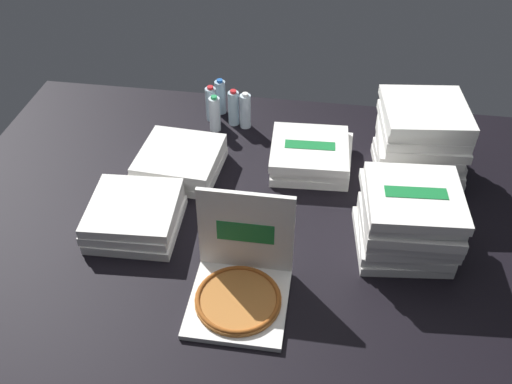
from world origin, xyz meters
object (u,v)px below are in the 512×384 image
at_px(pizza_stack_left_near, 180,161).
at_px(water_bottle_3, 220,97).
at_px(water_bottle_1, 234,108).
at_px(water_bottle_4, 215,114).
at_px(water_bottle_2, 211,104).
at_px(pizza_stack_center_far, 408,219).
at_px(pizza_stack_right_mid, 134,215).
at_px(open_pizza_box, 240,281).
at_px(pizza_stack_right_near, 311,155).
at_px(pizza_stack_left_far, 420,141).
at_px(water_bottle_0, 245,111).

bearing_deg(pizza_stack_left_near, water_bottle_3, 80.75).
distance_m(water_bottle_1, water_bottle_4, 0.13).
height_order(water_bottle_1, water_bottle_2, same).
bearing_deg(water_bottle_1, water_bottle_3, 132.84).
distance_m(pizza_stack_center_far, pizza_stack_right_mid, 1.29).
relative_size(open_pizza_box, water_bottle_3, 1.92).
bearing_deg(water_bottle_2, pizza_stack_right_mid, -99.89).
relative_size(water_bottle_1, water_bottle_2, 1.00).
bearing_deg(open_pizza_box, pizza_stack_right_mid, 149.43).
xyz_separation_m(pizza_stack_left_near, water_bottle_3, (0.10, 0.62, 0.04)).
height_order(pizza_stack_left_near, pizza_stack_right_near, pizza_stack_right_near).
bearing_deg(water_bottle_4, pizza_stack_right_mid, -103.80).
height_order(pizza_stack_right_near, water_bottle_3, water_bottle_3).
relative_size(pizza_stack_right_near, water_bottle_1, 1.95).
xyz_separation_m(pizza_stack_left_far, water_bottle_2, (-1.20, 0.36, -0.10)).
bearing_deg(water_bottle_1, pizza_stack_right_mid, -108.13).
distance_m(pizza_stack_right_mid, water_bottle_0, 1.02).
bearing_deg(water_bottle_1, pizza_stack_right_near, -35.46).
height_order(pizza_stack_right_near, pizza_stack_center_far, pizza_stack_center_far).
height_order(open_pizza_box, pizza_stack_right_mid, open_pizza_box).
height_order(pizza_stack_right_near, water_bottle_0, water_bottle_0).
relative_size(pizza_stack_right_near, pizza_stack_center_far, 0.96).
distance_m(open_pizza_box, water_bottle_2, 1.39).
relative_size(pizza_stack_left_near, water_bottle_1, 2.01).
bearing_deg(water_bottle_4, pizza_stack_left_far, -12.57).
bearing_deg(open_pizza_box, water_bottle_0, 98.36).
bearing_deg(pizza_stack_center_far, pizza_stack_right_mid, -177.19).
distance_m(pizza_stack_left_near, water_bottle_0, 0.56).
distance_m(open_pizza_box, water_bottle_1, 1.33).
bearing_deg(pizza_stack_center_far, water_bottle_1, 137.25).
bearing_deg(water_bottle_2, pizza_stack_left_near, -96.53).
bearing_deg(pizza_stack_left_far, water_bottle_1, 162.24).
bearing_deg(pizza_stack_left_far, water_bottle_0, 162.15).
bearing_deg(open_pizza_box, pizza_stack_left_far, 50.68).
bearing_deg(pizza_stack_left_near, water_bottle_0, 60.08).
xyz_separation_m(open_pizza_box, pizza_stack_center_far, (0.71, 0.40, 0.08)).
bearing_deg(water_bottle_2, water_bottle_4, -67.04).
bearing_deg(open_pizza_box, pizza_stack_right_near, 76.54).
xyz_separation_m(open_pizza_box, water_bottle_4, (-0.36, 1.22, 0.02)).
bearing_deg(water_bottle_3, open_pizza_box, -75.47).
bearing_deg(water_bottle_1, pizza_stack_left_far, -17.76).
relative_size(pizza_stack_center_far, water_bottle_4, 2.04).
relative_size(pizza_stack_right_mid, water_bottle_2, 1.96).
distance_m(pizza_stack_left_near, water_bottle_2, 0.54).
relative_size(pizza_stack_right_near, pizza_stack_left_far, 0.94).
bearing_deg(water_bottle_0, pizza_stack_center_far, -44.33).
relative_size(pizza_stack_left_near, pizza_stack_left_far, 0.97).
distance_m(water_bottle_0, water_bottle_3, 0.22).
relative_size(pizza_stack_right_mid, water_bottle_0, 1.96).
height_order(pizza_stack_center_far, water_bottle_3, pizza_stack_center_far).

